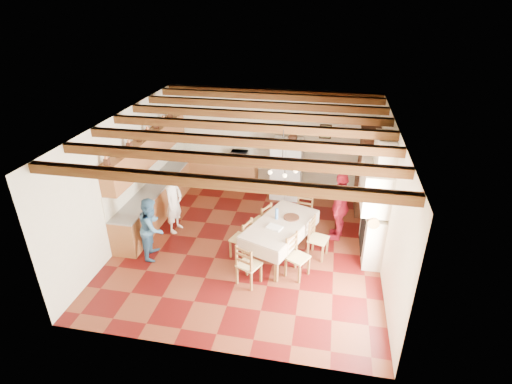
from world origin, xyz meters
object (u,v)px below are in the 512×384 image
(chair_left_near, at_px, (241,238))
(person_woman_red, at_px, (340,206))
(person_woman_blue, at_px, (152,228))
(microwave, at_px, (239,156))
(chair_left_far, at_px, (261,221))
(chair_right_near, at_px, (298,257))
(refrigerator, at_px, (287,169))
(hutch, at_px, (367,172))
(dining_table, at_px, (280,226))
(chair_end_far, at_px, (303,212))
(person_man, at_px, (174,202))
(chair_end_near, at_px, (249,264))
(chair_right_far, at_px, (318,238))

(chair_left_near, xyz_separation_m, person_woman_red, (2.15, 1.20, 0.39))
(person_woman_blue, distance_m, microwave, 3.97)
(chair_left_far, relative_size, chair_right_near, 1.00)
(chair_left_far, relative_size, microwave, 1.93)
(refrigerator, xyz_separation_m, microwave, (-1.47, 0.30, 0.18))
(hutch, relative_size, person_woman_blue, 1.53)
(refrigerator, bearing_deg, dining_table, -83.24)
(chair_left_far, distance_m, chair_end_far, 1.16)
(person_man, distance_m, person_woman_blue, 1.11)
(refrigerator, bearing_deg, chair_end_near, -91.25)
(hutch, distance_m, person_woman_red, 1.77)
(chair_end_near, distance_m, person_woman_blue, 2.40)
(chair_left_far, relative_size, chair_end_far, 1.00)
(chair_end_near, xyz_separation_m, chair_end_far, (0.91, 2.33, 0.00))
(chair_right_far, bearing_deg, dining_table, 112.12)
(chair_right_near, xyz_separation_m, person_man, (-3.19, 1.23, 0.31))
(refrigerator, relative_size, person_woman_blue, 1.18)
(refrigerator, height_order, chair_left_far, refrigerator)
(dining_table, height_order, chair_end_far, chair_end_far)
(chair_right_near, bearing_deg, chair_end_far, 29.92)
(chair_end_near, bearing_deg, person_woman_blue, 11.14)
(dining_table, bearing_deg, chair_right_far, 7.02)
(chair_left_near, relative_size, chair_left_far, 1.00)
(refrigerator, bearing_deg, person_woman_red, -49.80)
(refrigerator, xyz_separation_m, chair_end_near, (-0.27, -4.06, -0.38))
(chair_end_near, height_order, microwave, microwave)
(refrigerator, bearing_deg, chair_left_near, -98.92)
(chair_left_far, distance_m, chair_end_near, 1.71)
(chair_end_far, distance_m, person_woman_blue, 3.69)
(chair_right_near, distance_m, person_woman_blue, 3.28)
(chair_end_far, bearing_deg, chair_left_near, -124.52)
(hutch, height_order, microwave, hutch)
(hutch, bearing_deg, chair_right_near, -115.89)
(refrigerator, distance_m, chair_left_near, 3.24)
(refrigerator, relative_size, chair_right_near, 1.79)
(dining_table, bearing_deg, chair_left_near, -167.05)
(hutch, relative_size, microwave, 4.48)
(chair_end_near, bearing_deg, person_woman_red, -105.63)
(microwave, bearing_deg, person_woman_blue, -105.14)
(hutch, relative_size, dining_table, 1.02)
(chair_right_near, bearing_deg, person_man, 97.50)
(chair_end_far, bearing_deg, chair_right_near, -81.29)
(refrigerator, relative_size, microwave, 3.46)
(person_woman_blue, height_order, person_woman_red, person_woman_red)
(chair_end_near, xyz_separation_m, person_woman_red, (1.78, 2.10, 0.39))
(refrigerator, relative_size, chair_left_near, 1.79)
(chair_end_far, height_order, person_woman_red, person_woman_red)
(hutch, distance_m, chair_left_far, 3.29)
(chair_right_near, bearing_deg, refrigerator, 39.32)
(refrigerator, bearing_deg, chair_left_far, -95.59)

